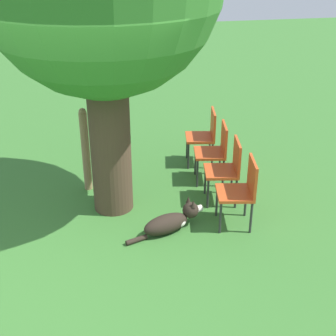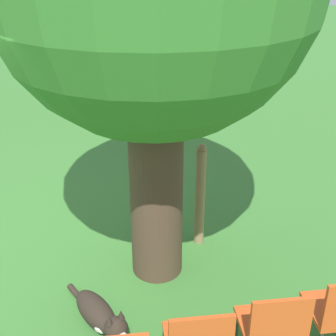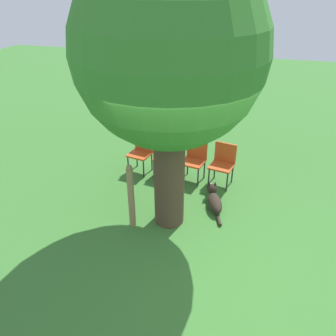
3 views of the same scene
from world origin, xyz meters
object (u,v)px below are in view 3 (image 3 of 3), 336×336
object	(u,v)px
dog	(214,200)
red_chair_2	(167,154)
red_chair_1	(195,157)
fence_post	(131,196)
oak_tree	(170,56)
red_chair_3	(141,150)
red_chair_0	(223,161)

from	to	relation	value
dog	red_chair_2	bearing A→B (deg)	33.60
red_chair_1	fence_post	bearing A→B (deg)	-10.86
oak_tree	red_chair_1	world-z (taller)	oak_tree
dog	red_chair_2	world-z (taller)	red_chair_2
red_chair_3	red_chair_2	bearing A→B (deg)	99.21
red_chair_0	red_chair_3	bearing A→B (deg)	-80.79
red_chair_1	red_chair_2	xyz separation A→B (m)	(0.01, 0.58, 0.00)
dog	red_chair_1	xyz separation A→B (m)	(0.85, 0.56, 0.37)
fence_post	red_chair_0	size ratio (longest dim) A/B	1.38
fence_post	red_chair_3	xyz separation A→B (m)	(1.80, 0.47, -0.10)
red_chair_0	red_chair_2	bearing A→B (deg)	-80.79
oak_tree	red_chair_3	distance (m)	2.92
red_chair_3	oak_tree	bearing A→B (deg)	45.09
red_chair_2	red_chair_3	xyz separation A→B (m)	(0.01, 0.58, 0.00)
red_chair_0	red_chair_2	distance (m)	1.16
oak_tree	red_chair_1	xyz separation A→B (m)	(1.47, -0.13, -2.28)
dog	red_chair_3	xyz separation A→B (m)	(0.88, 1.72, 0.37)
fence_post	red_chair_0	bearing A→B (deg)	-36.07
oak_tree	dog	distance (m)	2.80
oak_tree	red_chair_3	world-z (taller)	oak_tree
oak_tree	fence_post	size ratio (longest dim) A/B	3.52
fence_post	red_chair_2	size ratio (longest dim) A/B	1.38
oak_tree	red_chair_0	size ratio (longest dim) A/B	4.86
fence_post	red_chair_2	distance (m)	1.79
oak_tree	red_chair_0	distance (m)	2.80
oak_tree	fence_post	distance (m)	2.27
oak_tree	dog	size ratio (longest dim) A/B	4.18
fence_post	red_chair_1	xyz separation A→B (m)	(1.77, -0.70, -0.10)
red_chair_1	red_chair_0	bearing A→B (deg)	99.21
oak_tree	red_chair_1	size ratio (longest dim) A/B	4.86
red_chair_0	red_chair_2	world-z (taller)	same
dog	oak_tree	bearing A→B (deg)	112.78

